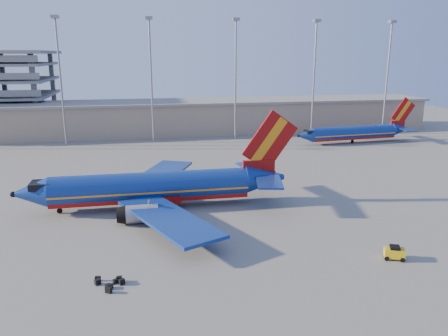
% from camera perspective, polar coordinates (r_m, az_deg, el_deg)
% --- Properties ---
extents(ground, '(220.00, 220.00, 0.00)m').
position_cam_1_polar(ground, '(62.28, -2.84, -4.55)').
color(ground, slate).
rests_on(ground, ground).
extents(terminal_building, '(122.00, 16.00, 8.50)m').
position_cam_1_polar(terminal_building, '(118.77, -2.16, 6.83)').
color(terminal_building, gray).
rests_on(terminal_building, ground).
extents(light_mast_row, '(101.60, 1.60, 28.65)m').
position_cam_1_polar(light_mast_row, '(105.12, -3.94, 13.03)').
color(light_mast_row, gray).
rests_on(light_mast_row, ground).
extents(aircraft_main, '(38.49, 37.08, 13.05)m').
position_cam_1_polar(aircraft_main, '(60.34, -8.64, -2.55)').
color(aircraft_main, navy).
rests_on(aircraft_main, ground).
extents(aircraft_second, '(30.94, 12.01, 10.48)m').
position_cam_1_polar(aircraft_second, '(108.61, 16.85, 4.45)').
color(aircraft_second, navy).
rests_on(aircraft_second, ground).
extents(baggage_tug, '(2.33, 1.91, 1.45)m').
position_cam_1_polar(baggage_tug, '(48.80, 21.37, -10.24)').
color(baggage_tug, gold).
rests_on(baggage_tug, ground).
extents(luggage_pile, '(2.79, 2.84, 0.54)m').
position_cam_1_polar(luggage_pile, '(42.37, -14.66, -14.37)').
color(luggage_pile, black).
rests_on(luggage_pile, ground).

